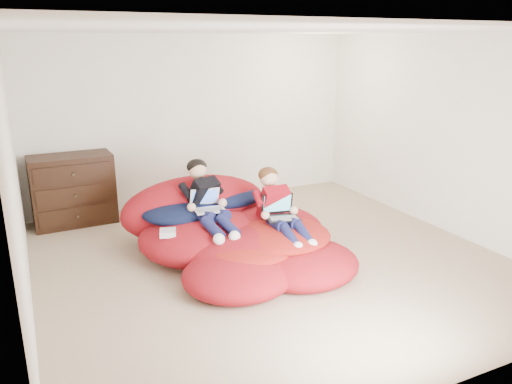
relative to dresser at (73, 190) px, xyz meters
The scene contains 9 objects.
room_shell 2.91m from the dresser, 50.03° to the right, with size 5.10×5.10×2.77m.
dresser is the anchor object (origin of this frame).
beanbag_pile 2.47m from the dresser, 51.23° to the right, with size 2.32×2.43×0.88m.
cream_pillow 1.56m from the dresser, 46.57° to the right, with size 0.44×0.28×0.28m, color beige.
older_boy 2.16m from the dresser, 53.72° to the right, with size 0.41×1.08×0.72m.
younger_boy 2.94m from the dresser, 47.86° to the right, with size 0.32×1.03×0.71m.
laptop_white 2.20m from the dresser, 54.63° to the right, with size 0.36×0.37×0.23m.
laptop_black 2.98m from the dresser, 48.56° to the right, with size 0.40×0.37×0.26m.
power_adapter 2.09m from the dresser, 68.88° to the right, with size 0.17×0.17×0.06m, color white.
Camera 1 is at (-2.39, -4.65, 2.39)m, focal length 35.00 mm.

